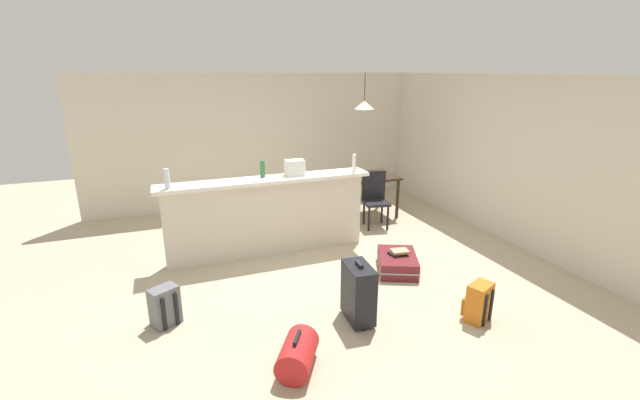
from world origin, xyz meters
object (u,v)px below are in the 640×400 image
(dining_chair_near_partition, at_px, (375,196))
(dining_table, at_px, (365,181))
(bottle_green, at_px, (263,169))
(pendant_lamp, at_px, (364,105))
(backpack_orange, at_px, (478,303))
(bottle_clear, at_px, (167,179))
(bottle_white, at_px, (354,163))
(duffel_bag_red, at_px, (297,354))
(grocery_bag, at_px, (295,168))
(book_stack, at_px, (399,252))
(suitcase_flat_maroon, at_px, (397,262))
(backpack_grey, at_px, (164,307))
(suitcase_upright_black, at_px, (358,292))

(dining_chair_near_partition, bearing_deg, dining_table, 81.64)
(bottle_green, relative_size, pendant_lamp, 0.37)
(pendant_lamp, height_order, backpack_orange, pendant_lamp)
(bottle_clear, distance_m, bottle_white, 2.56)
(bottle_white, height_order, duffel_bag_red, bottle_white)
(grocery_bag, xyz_separation_m, book_stack, (1.05, -1.14, -0.98))
(bottle_white, bearing_deg, pendant_lamp, 57.79)
(bottle_green, bearing_deg, suitcase_flat_maroon, -39.04)
(backpack_grey, bearing_deg, pendant_lamp, 34.23)
(bottle_green, height_order, backpack_grey, bottle_green)
(duffel_bag_red, height_order, suitcase_upright_black, suitcase_upright_black)
(bottle_clear, bearing_deg, grocery_bag, 3.59)
(grocery_bag, bearing_deg, backpack_orange, -63.56)
(bottle_green, xyz_separation_m, pendant_lamp, (1.98, 0.88, 0.75))
(bottle_clear, bearing_deg, duffel_bag_red, -69.48)
(bottle_green, xyz_separation_m, suitcase_flat_maroon, (1.49, -1.20, -1.13))
(dining_chair_near_partition, distance_m, pendant_lamp, 1.54)
(bottle_white, distance_m, dining_chair_near_partition, 1.16)
(dining_table, bearing_deg, duffel_bag_red, -124.33)
(dining_table, height_order, suitcase_flat_maroon, dining_table)
(suitcase_flat_maroon, relative_size, backpack_orange, 2.12)
(bottle_white, distance_m, duffel_bag_red, 3.13)
(bottle_clear, bearing_deg, bottle_white, -0.19)
(backpack_orange, distance_m, book_stack, 1.33)
(dining_chair_near_partition, distance_m, suitcase_upright_black, 2.91)
(bottle_clear, xyz_separation_m, book_stack, (2.75, -1.04, -1.00))
(pendant_lamp, xyz_separation_m, duffel_bag_red, (-2.32, -3.46, -1.84))
(bottle_green, height_order, grocery_bag, bottle_green)
(duffel_bag_red, xyz_separation_m, backpack_orange, (2.02, 0.06, 0.05))
(suitcase_flat_maroon, bearing_deg, bottle_green, 140.96)
(bottle_white, xyz_separation_m, grocery_bag, (-0.87, 0.11, -0.02))
(dining_table, bearing_deg, dining_chair_near_partition, -98.36)
(bottle_clear, xyz_separation_m, duffel_bag_red, (0.90, -2.42, -1.10))
(bottle_clear, relative_size, backpack_orange, 0.61)
(suitcase_flat_maroon, distance_m, backpack_grey, 2.91)
(backpack_grey, bearing_deg, suitcase_flat_maroon, 4.36)
(pendant_lamp, bearing_deg, dining_table, 39.70)
(bottle_white, height_order, suitcase_flat_maroon, bottle_white)
(grocery_bag, bearing_deg, book_stack, -47.38)
(backpack_orange, xyz_separation_m, backpack_grey, (-3.09, 1.09, 0.00))
(dining_table, bearing_deg, bottle_white, -123.83)
(bottle_green, distance_m, duffel_bag_red, 2.82)
(bottle_clear, relative_size, backpack_grey, 0.61)
(bottle_clear, relative_size, bottle_green, 1.10)
(pendant_lamp, bearing_deg, bottle_clear, -162.07)
(grocery_bag, relative_size, dining_table, 0.24)
(dining_table, bearing_deg, bottle_clear, -161.32)
(bottle_green, bearing_deg, grocery_bag, -6.86)
(dining_table, xyz_separation_m, dining_chair_near_partition, (-0.08, -0.55, -0.13))
(bottle_clear, bearing_deg, backpack_grey, -97.47)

